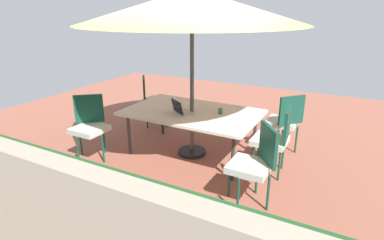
# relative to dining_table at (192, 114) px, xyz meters

# --- Properties ---
(ground_plane) EXTENTS (10.00, 10.00, 0.02)m
(ground_plane) POSITION_rel_dining_table_xyz_m (0.00, 0.00, -0.69)
(ground_plane) COLOR #935442
(hedge_row) EXTENTS (6.30, 0.80, 0.99)m
(hedge_row) POSITION_rel_dining_table_xyz_m (0.00, 2.75, -0.18)
(hedge_row) COLOR #1E4C23
(hedge_row) RESTS_ON ground_plane
(dining_table) EXTENTS (2.06, 1.26, 0.72)m
(dining_table) POSITION_rel_dining_table_xyz_m (0.00, 0.00, 0.00)
(dining_table) COLOR silver
(dining_table) RESTS_ON ground_plane
(patio_umbrella) EXTENTS (3.25, 3.25, 2.48)m
(patio_umbrella) POSITION_rel_dining_table_xyz_m (0.00, 0.00, 1.56)
(patio_umbrella) COLOR #4C4C4C
(patio_umbrella) RESTS_ON ground_plane
(chair_southwest) EXTENTS (0.59, 0.58, 0.98)m
(chair_southwest) POSITION_rel_dining_table_xyz_m (-1.26, -0.77, -0.13)
(chair_southwest) COLOR silver
(chair_southwest) RESTS_ON ground_plane
(chair_west) EXTENTS (0.48, 0.47, 0.98)m
(chair_west) POSITION_rel_dining_table_xyz_m (-1.30, 0.01, -0.13)
(chair_west) COLOR silver
(chair_west) RESTS_ON ground_plane
(chair_southeast) EXTENTS (0.58, 0.58, 0.98)m
(chair_southeast) POSITION_rel_dining_table_xyz_m (1.32, -0.81, -0.13)
(chair_southeast) COLOR silver
(chair_southeast) RESTS_ON ground_plane
(chair_northeast) EXTENTS (0.58, 0.59, 0.98)m
(chair_northeast) POSITION_rel_dining_table_xyz_m (1.33, 0.84, -0.13)
(chair_northeast) COLOR silver
(chair_northeast) RESTS_ON ground_plane
(chair_northwest) EXTENTS (0.58, 0.58, 0.98)m
(chair_northwest) POSITION_rel_dining_table_xyz_m (-1.28, 0.85, -0.13)
(chair_northwest) COLOR silver
(chair_northwest) RESTS_ON ground_plane
(laptop) EXTENTS (0.40, 0.38, 0.21)m
(laptop) POSITION_rel_dining_table_xyz_m (0.10, 0.16, 0.09)
(laptop) COLOR #B7B7BC
(laptop) RESTS_ON dining_table
(cup) EXTENTS (0.06, 0.06, 0.09)m
(cup) POSITION_rel_dining_table_xyz_m (-0.44, -0.09, 0.09)
(cup) COLOR #286B33
(cup) RESTS_ON dining_table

